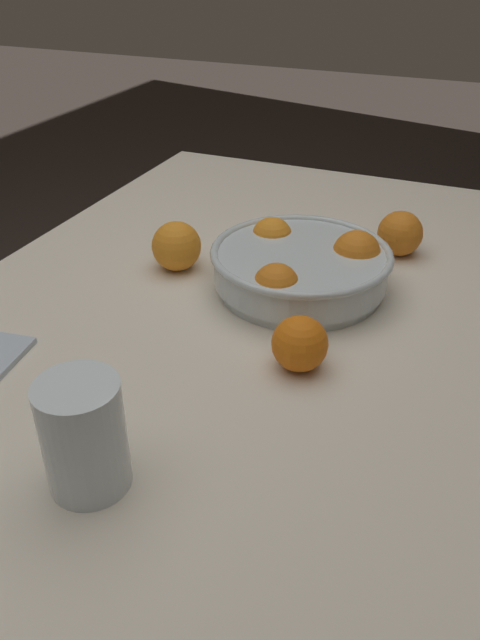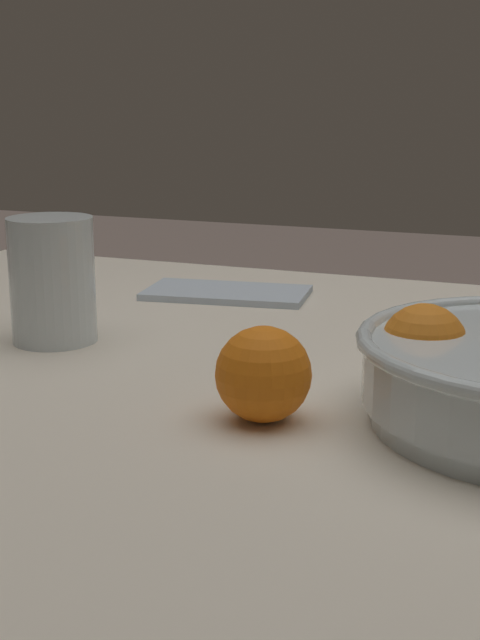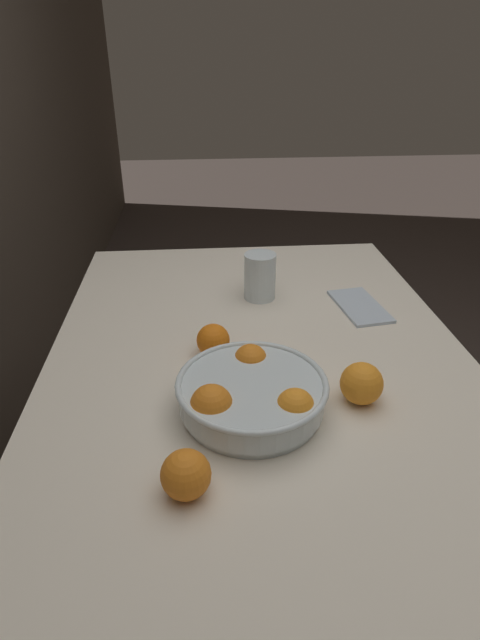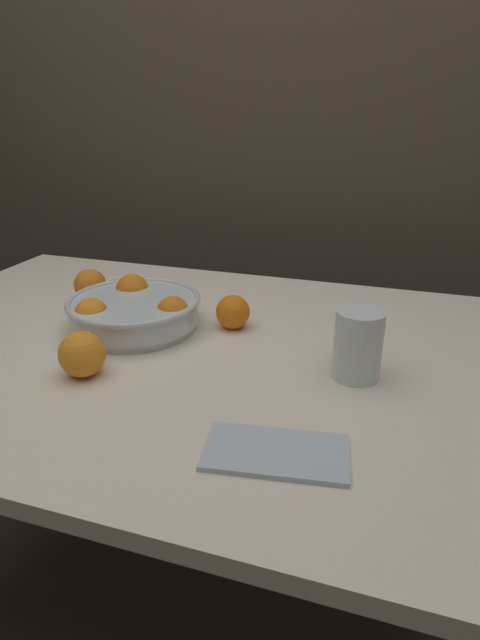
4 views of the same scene
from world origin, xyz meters
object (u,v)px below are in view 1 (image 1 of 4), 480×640
Objects in this scene: orange_loose_front at (177,246)px; orange_loose_aside at (300,344)px; fruit_bowl at (302,266)px; orange_loose_near_bowl at (400,233)px; juice_glass at (85,441)px.

orange_loose_aside is (0.19, 0.27, -0.00)m from orange_loose_front.
fruit_bowl reaches higher than orange_loose_near_bowl.
juice_glass reaches higher than orange_loose_front.
fruit_bowl reaches higher than orange_loose_aside.
orange_loose_front is at bearing -86.41° from fruit_bowl.
fruit_bowl is 0.21m from orange_loose_front.
juice_glass is at bearing 17.01° from orange_loose_front.
fruit_bowl is at bearing -162.51° from orange_loose_aside.
fruit_bowl is 0.48m from juice_glass.
orange_loose_near_bowl is 0.38m from orange_loose_front.
juice_glass reaches higher than fruit_bowl.
fruit_bowl is at bearing 171.37° from juice_glass.
orange_loose_near_bowl is at bearing 121.10° from orange_loose_front.
orange_loose_near_bowl is 0.95× the size of orange_loose_front.
fruit_bowl is 0.22m from orange_loose_near_bowl.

